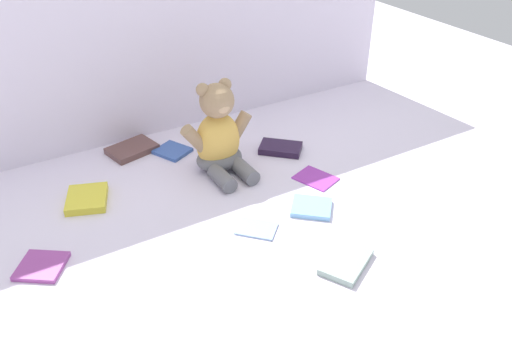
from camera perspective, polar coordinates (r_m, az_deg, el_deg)
name	(u,v)px	position (r m, az deg, el deg)	size (l,w,h in m)	color
ground_plane	(237,185)	(1.40, -2.04, -1.57)	(3.20, 3.20, 0.00)	silver
backdrop_drape	(169,24)	(1.59, -9.46, 15.45)	(1.55, 0.03, 0.66)	silver
teddy_bear	(219,138)	(1.42, -4.10, 3.54)	(0.21, 0.19, 0.26)	#E5B24C
book_case_0	(42,266)	(1.23, -22.34, -9.62)	(0.09, 0.09, 0.01)	#943E8D
book_case_1	(281,148)	(1.55, 2.69, 2.45)	(0.08, 0.12, 0.02)	#261732
book_case_2	(87,199)	(1.40, -17.95, -2.94)	(0.10, 0.11, 0.02)	yellow
book_case_3	(316,178)	(1.43, 6.53, -0.79)	(0.08, 0.11, 0.01)	purple
book_case_4	(346,262)	(1.16, 9.77, -9.77)	(0.08, 0.12, 0.01)	#8AA398
book_case_5	(172,151)	(1.56, -9.09, 2.12)	(0.08, 0.09, 0.01)	#385AA5
book_case_6	(132,149)	(1.59, -13.36, 2.28)	(0.09, 0.13, 0.02)	brown
book_case_7	(311,207)	(1.31, 6.06, -4.00)	(0.09, 0.10, 0.01)	#77B4E7
book_case_8	(257,228)	(1.24, 0.07, -6.28)	(0.07, 0.09, 0.01)	#84A3CC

